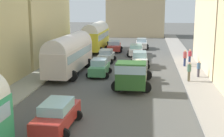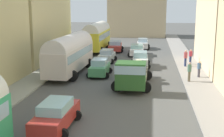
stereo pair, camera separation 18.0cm
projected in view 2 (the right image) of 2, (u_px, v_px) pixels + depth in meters
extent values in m
plane|color=#4E4E4B|center=(123.00, 66.00, 34.90)|extent=(154.00, 154.00, 0.00)
cube|color=gray|center=(60.00, 63.00, 35.78)|extent=(2.50, 70.00, 0.14)
cube|color=gray|center=(189.00, 67.00, 33.98)|extent=(2.50, 70.00, 0.14)
cube|color=#C8B77E|center=(35.00, 22.00, 37.96)|extent=(5.07, 14.68, 9.17)
cube|color=tan|center=(137.00, 4.00, 64.66)|extent=(11.68, 7.74, 13.44)
cube|color=beige|center=(70.00, 58.00, 30.61)|extent=(2.69, 9.86, 2.23)
cylinder|color=silver|center=(70.00, 46.00, 30.38)|extent=(2.63, 9.66, 2.29)
cube|color=#99B7C6|center=(70.00, 53.00, 30.51)|extent=(2.70, 9.08, 0.71)
cylinder|color=black|center=(69.00, 63.00, 33.95)|extent=(1.00, 0.35, 1.00)
cylinder|color=black|center=(88.00, 63.00, 33.59)|extent=(1.00, 0.35, 1.00)
cylinder|color=black|center=(49.00, 75.00, 28.09)|extent=(1.00, 0.35, 1.00)
cylinder|color=black|center=(72.00, 76.00, 27.74)|extent=(1.00, 0.35, 1.00)
cube|color=yellow|center=(97.00, 39.00, 45.30)|extent=(2.53, 9.80, 2.44)
cylinder|color=silver|center=(97.00, 31.00, 45.05)|extent=(2.48, 9.61, 2.31)
cube|color=#99B7C6|center=(97.00, 35.00, 45.19)|extent=(2.56, 9.02, 0.78)
cylinder|color=black|center=(94.00, 44.00, 48.64)|extent=(1.00, 0.35, 1.00)
cylinder|color=black|center=(108.00, 45.00, 48.32)|extent=(1.00, 0.35, 1.00)
cylinder|color=black|center=(85.00, 50.00, 42.78)|extent=(1.00, 0.35, 1.00)
cylinder|color=black|center=(101.00, 51.00, 42.46)|extent=(1.00, 0.35, 1.00)
cube|color=#2A5725|center=(131.00, 75.00, 23.89)|extent=(2.30, 1.86, 2.01)
cube|color=#99B7C6|center=(131.00, 68.00, 23.77)|extent=(2.34, 1.93, 0.64)
cube|color=#4C4C3C|center=(134.00, 74.00, 27.39)|extent=(2.35, 5.13, 0.55)
ellipsoid|color=beige|center=(133.00, 72.00, 25.86)|extent=(1.07, 1.01, 0.46)
ellipsoid|color=silver|center=(136.00, 69.00, 27.14)|extent=(0.66, 0.81, 0.55)
ellipsoid|color=silver|center=(140.00, 69.00, 26.97)|extent=(0.68, 0.83, 0.56)
ellipsoid|color=beige|center=(138.00, 62.00, 28.34)|extent=(0.83, 0.99, 0.52)
ellipsoid|color=beige|center=(139.00, 63.00, 27.29)|extent=(0.82, 0.94, 0.59)
ellipsoid|color=beige|center=(140.00, 65.00, 26.95)|extent=(1.00, 1.01, 0.55)
cylinder|color=black|center=(146.00, 87.00, 24.23)|extent=(0.90, 0.31, 0.90)
cylinder|color=black|center=(117.00, 86.00, 24.54)|extent=(0.90, 0.31, 0.90)
cylinder|color=black|center=(147.00, 75.00, 28.24)|extent=(0.90, 0.31, 0.90)
cylinder|color=black|center=(122.00, 74.00, 28.56)|extent=(0.90, 0.31, 0.90)
cube|color=silver|center=(140.00, 61.00, 34.06)|extent=(1.76, 4.11, 0.85)
cube|color=#94BDC6|center=(140.00, 54.00, 33.92)|extent=(1.49, 2.16, 0.58)
cylinder|color=black|center=(148.00, 67.00, 32.85)|extent=(0.60, 0.21, 0.60)
cylinder|color=black|center=(133.00, 66.00, 32.99)|extent=(0.60, 0.21, 0.60)
cylinder|color=black|center=(147.00, 62.00, 35.30)|extent=(0.60, 0.21, 0.60)
cylinder|color=black|center=(133.00, 62.00, 35.44)|extent=(0.60, 0.21, 0.60)
cube|color=silver|center=(137.00, 51.00, 41.44)|extent=(1.84, 4.41, 0.76)
cube|color=#8EBFBB|center=(137.00, 46.00, 41.31)|extent=(1.59, 2.30, 0.46)
cylinder|color=black|center=(143.00, 55.00, 40.10)|extent=(0.60, 0.21, 0.60)
cylinder|color=black|center=(130.00, 55.00, 40.29)|extent=(0.60, 0.21, 0.60)
cylinder|color=black|center=(144.00, 52.00, 42.74)|extent=(0.60, 0.21, 0.60)
cylinder|color=black|center=(131.00, 52.00, 42.92)|extent=(0.60, 0.21, 0.60)
cube|color=silver|center=(143.00, 44.00, 47.42)|extent=(1.67, 4.03, 0.82)
cube|color=#9AB7C8|center=(143.00, 40.00, 47.28)|extent=(1.44, 2.11, 0.49)
cylinder|color=black|center=(148.00, 48.00, 46.21)|extent=(0.60, 0.21, 0.60)
cylinder|color=black|center=(137.00, 48.00, 46.37)|extent=(0.60, 0.21, 0.60)
cylinder|color=black|center=(148.00, 46.00, 48.62)|extent=(0.60, 0.21, 0.60)
cylinder|color=black|center=(138.00, 46.00, 48.79)|extent=(0.60, 0.21, 0.60)
cube|color=#AE2B24|center=(56.00, 117.00, 17.32)|extent=(1.74, 4.44, 0.79)
cube|color=#90C1C6|center=(56.00, 106.00, 17.19)|extent=(1.48, 2.33, 0.53)
cylinder|color=black|center=(51.00, 114.00, 18.84)|extent=(0.60, 0.21, 0.60)
cylinder|color=black|center=(77.00, 116.00, 18.60)|extent=(0.60, 0.21, 0.60)
cylinder|color=black|center=(33.00, 132.00, 16.20)|extent=(0.60, 0.21, 0.60)
cylinder|color=black|center=(63.00, 134.00, 15.96)|extent=(0.60, 0.21, 0.60)
cube|color=#458D58|center=(100.00, 69.00, 29.83)|extent=(1.58, 3.64, 0.80)
cube|color=#92B5C1|center=(100.00, 62.00, 29.68)|extent=(1.39, 1.89, 0.58)
cylinder|color=black|center=(94.00, 70.00, 31.10)|extent=(0.60, 0.21, 0.60)
cylinder|color=black|center=(109.00, 71.00, 30.90)|extent=(0.60, 0.21, 0.60)
cylinder|color=black|center=(89.00, 75.00, 28.91)|extent=(0.60, 0.21, 0.60)
cylinder|color=black|center=(106.00, 76.00, 28.71)|extent=(0.60, 0.21, 0.60)
cube|color=silver|center=(107.00, 57.00, 36.74)|extent=(1.66, 3.68, 0.74)
cube|color=#9EB0BD|center=(107.00, 52.00, 36.61)|extent=(1.41, 1.93, 0.51)
cylinder|color=black|center=(102.00, 58.00, 38.02)|extent=(0.60, 0.21, 0.60)
cylinder|color=black|center=(115.00, 58.00, 37.77)|extent=(0.60, 0.21, 0.60)
cylinder|color=black|center=(99.00, 61.00, 35.85)|extent=(0.60, 0.21, 0.60)
cylinder|color=black|center=(112.00, 62.00, 35.60)|extent=(0.60, 0.21, 0.60)
cube|color=#B13630|center=(115.00, 47.00, 44.94)|extent=(2.10, 4.50, 0.74)
cube|color=#8FAFD0|center=(115.00, 43.00, 44.81)|extent=(1.74, 2.39, 0.54)
cylinder|color=black|center=(110.00, 48.00, 46.39)|extent=(0.60, 0.21, 0.60)
cylinder|color=black|center=(122.00, 48.00, 46.29)|extent=(0.60, 0.21, 0.60)
cylinder|color=black|center=(108.00, 51.00, 43.73)|extent=(0.60, 0.21, 0.60)
cylinder|color=black|center=(121.00, 51.00, 43.63)|extent=(0.60, 0.21, 0.60)
cylinder|color=brown|center=(189.00, 82.00, 27.33)|extent=(0.19, 0.19, 0.14)
cylinder|color=brown|center=(189.00, 76.00, 27.22)|extent=(0.32, 0.32, 0.89)
cylinder|color=#476A55|center=(190.00, 68.00, 27.07)|extent=(0.49, 0.49, 0.60)
sphere|color=tan|center=(190.00, 63.00, 26.98)|extent=(0.22, 0.22, 0.22)
cylinder|color=#413C46|center=(199.00, 78.00, 28.90)|extent=(0.19, 0.19, 0.14)
cylinder|color=#413C46|center=(199.00, 73.00, 28.81)|extent=(0.31, 0.31, 0.79)
cylinder|color=#405D7D|center=(199.00, 66.00, 28.67)|extent=(0.48, 0.48, 0.53)
sphere|color=#DAA283|center=(199.00, 62.00, 28.59)|extent=(0.21, 0.21, 0.21)
cylinder|color=navy|center=(185.00, 67.00, 33.82)|extent=(0.21, 0.21, 0.14)
cylinder|color=navy|center=(185.00, 62.00, 33.71)|extent=(0.31, 0.31, 0.91)
cylinder|color=#9B3B3E|center=(186.00, 55.00, 33.55)|extent=(0.48, 0.48, 0.63)
sphere|color=tan|center=(186.00, 51.00, 33.46)|extent=(0.23, 0.23, 0.23)
cylinder|color=navy|center=(190.00, 65.00, 35.08)|extent=(0.22, 0.22, 0.14)
cylinder|color=navy|center=(190.00, 60.00, 34.97)|extent=(0.29, 0.29, 0.90)
cylinder|color=#9B2B39|center=(191.00, 54.00, 34.82)|extent=(0.45, 0.45, 0.53)
sphere|color=tan|center=(191.00, 50.00, 34.75)|extent=(0.22, 0.22, 0.22)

